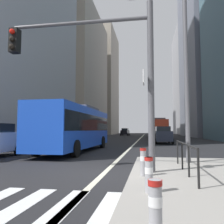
{
  "coord_description": "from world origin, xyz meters",
  "views": [
    {
      "loc": [
        1.63,
        -8.2,
        1.57
      ],
      "look_at": [
        -3.73,
        24.71,
        4.16
      ],
      "focal_mm": 36.63,
      "sensor_mm": 36.0,
      "label": 1
    }
  ],
  "objects_px": {
    "bollard_front": "(155,205)",
    "bollard_left": "(149,173)",
    "city_bus_blue_oncoming": "(76,126)",
    "traffic_signal_gantry": "(100,60)",
    "city_bus_red_distant": "(155,129)",
    "street_lamp_post": "(186,48)",
    "city_bus_red_receding": "(160,128)",
    "car_oncoming_mid": "(125,132)",
    "bollard_right": "(143,160)",
    "car_receding_near": "(163,135)"
  },
  "relations": [
    {
      "from": "city_bus_blue_oncoming",
      "to": "bollard_left",
      "type": "bearing_deg",
      "value": -63.91
    },
    {
      "from": "car_receding_near",
      "to": "city_bus_blue_oncoming",
      "type": "bearing_deg",
      "value": -122.96
    },
    {
      "from": "city_bus_red_distant",
      "to": "street_lamp_post",
      "type": "height_order",
      "value": "street_lamp_post"
    },
    {
      "from": "traffic_signal_gantry",
      "to": "bollard_right",
      "type": "relative_size",
      "value": 7.01
    },
    {
      "from": "street_lamp_post",
      "to": "bollard_right",
      "type": "distance_m",
      "value": 5.99
    },
    {
      "from": "car_oncoming_mid",
      "to": "bollard_front",
      "type": "height_order",
      "value": "car_oncoming_mid"
    },
    {
      "from": "city_bus_red_receding",
      "to": "city_bus_red_distant",
      "type": "relative_size",
      "value": 1.01
    },
    {
      "from": "city_bus_red_receding",
      "to": "bollard_right",
      "type": "bearing_deg",
      "value": -93.42
    },
    {
      "from": "street_lamp_post",
      "to": "bollard_front",
      "type": "xyz_separation_m",
      "value": [
        -1.61,
        -7.31,
        -4.71
      ]
    },
    {
      "from": "street_lamp_post",
      "to": "bollard_right",
      "type": "bearing_deg",
      "value": -119.81
    },
    {
      "from": "car_receding_near",
      "to": "bollard_front",
      "type": "height_order",
      "value": "car_receding_near"
    },
    {
      "from": "city_bus_blue_oncoming",
      "to": "car_receding_near",
      "type": "distance_m",
      "value": 12.51
    },
    {
      "from": "traffic_signal_gantry",
      "to": "bollard_front",
      "type": "bearing_deg",
      "value": -69.21
    },
    {
      "from": "traffic_signal_gantry",
      "to": "bollard_front",
      "type": "height_order",
      "value": "traffic_signal_gantry"
    },
    {
      "from": "city_bus_red_distant",
      "to": "street_lamp_post",
      "type": "relative_size",
      "value": 1.38
    },
    {
      "from": "bollard_front",
      "to": "bollard_right",
      "type": "bearing_deg",
      "value": 93.77
    },
    {
      "from": "bollard_front",
      "to": "car_oncoming_mid",
      "type": "bearing_deg",
      "value": 96.38
    },
    {
      "from": "city_bus_red_distant",
      "to": "street_lamp_post",
      "type": "xyz_separation_m",
      "value": [
        0.17,
        -46.51,
        3.45
      ]
    },
    {
      "from": "bollard_front",
      "to": "bollard_right",
      "type": "relative_size",
      "value": 0.88
    },
    {
      "from": "bollard_left",
      "to": "city_bus_blue_oncoming",
      "type": "bearing_deg",
      "value": 116.09
    },
    {
      "from": "city_bus_red_distant",
      "to": "bollard_right",
      "type": "xyz_separation_m",
      "value": [
        -1.71,
        -49.78,
        -1.21
      ]
    },
    {
      "from": "bollard_right",
      "to": "bollard_front",
      "type": "bearing_deg",
      "value": -86.23
    },
    {
      "from": "city_bus_red_distant",
      "to": "car_oncoming_mid",
      "type": "xyz_separation_m",
      "value": [
        -7.83,
        3.26,
        -0.84
      ]
    },
    {
      "from": "city_bus_blue_oncoming",
      "to": "traffic_signal_gantry",
      "type": "height_order",
      "value": "traffic_signal_gantry"
    },
    {
      "from": "car_receding_near",
      "to": "bollard_front",
      "type": "xyz_separation_m",
      "value": [
        -1.42,
        -23.4,
        -0.42
      ]
    },
    {
      "from": "car_receding_near",
      "to": "traffic_signal_gantry",
      "type": "relative_size",
      "value": 0.72
    },
    {
      "from": "city_bus_blue_oncoming",
      "to": "bollard_front",
      "type": "xyz_separation_m",
      "value": [
        5.37,
        -12.93,
        -1.26
      ]
    },
    {
      "from": "city_bus_blue_oncoming",
      "to": "car_receding_near",
      "type": "relative_size",
      "value": 2.53
    },
    {
      "from": "car_oncoming_mid",
      "to": "city_bus_blue_oncoming",
      "type": "bearing_deg",
      "value": -88.68
    },
    {
      "from": "bollard_right",
      "to": "city_bus_blue_oncoming",
      "type": "bearing_deg",
      "value": 119.83
    },
    {
      "from": "city_bus_red_receding",
      "to": "bollard_left",
      "type": "distance_m",
      "value": 33.96
    },
    {
      "from": "car_oncoming_mid",
      "to": "bollard_right",
      "type": "distance_m",
      "value": 53.39
    },
    {
      "from": "bollard_front",
      "to": "bollard_left",
      "type": "relative_size",
      "value": 0.94
    },
    {
      "from": "city_bus_blue_oncoming",
      "to": "bollard_right",
      "type": "distance_m",
      "value": 10.33
    },
    {
      "from": "city_bus_red_distant",
      "to": "bollard_right",
      "type": "height_order",
      "value": "city_bus_red_distant"
    },
    {
      "from": "street_lamp_post",
      "to": "bollard_left",
      "type": "relative_size",
      "value": 10.01
    },
    {
      "from": "street_lamp_post",
      "to": "bollard_right",
      "type": "xyz_separation_m",
      "value": [
        -1.88,
        -3.27,
        -4.66
      ]
    },
    {
      "from": "bollard_left",
      "to": "traffic_signal_gantry",
      "type": "bearing_deg",
      "value": 123.61
    },
    {
      "from": "bollard_left",
      "to": "street_lamp_post",
      "type": "bearing_deg",
      "value": 71.76
    },
    {
      "from": "street_lamp_post",
      "to": "car_receding_near",
      "type": "bearing_deg",
      "value": 90.67
    },
    {
      "from": "city_bus_red_receding",
      "to": "car_receding_near",
      "type": "relative_size",
      "value": 2.58
    },
    {
      "from": "city_bus_blue_oncoming",
      "to": "city_bus_red_receding",
      "type": "bearing_deg",
      "value": 73.12
    },
    {
      "from": "street_lamp_post",
      "to": "city_bus_red_distant",
      "type": "bearing_deg",
      "value": 90.2
    },
    {
      "from": "city_bus_red_distant",
      "to": "bollard_front",
      "type": "relative_size",
      "value": 14.74
    },
    {
      "from": "bollard_left",
      "to": "car_receding_near",
      "type": "bearing_deg",
      "value": 85.93
    },
    {
      "from": "car_oncoming_mid",
      "to": "bollard_left",
      "type": "height_order",
      "value": "car_oncoming_mid"
    },
    {
      "from": "city_bus_red_receding",
      "to": "bollard_front",
      "type": "bearing_deg",
      "value": -92.62
    },
    {
      "from": "city_bus_blue_oncoming",
      "to": "bollard_left",
      "type": "distance_m",
      "value": 12.06
    },
    {
      "from": "traffic_signal_gantry",
      "to": "bollard_right",
      "type": "distance_m",
      "value": 3.83
    },
    {
      "from": "city_bus_red_receding",
      "to": "car_oncoming_mid",
      "type": "bearing_deg",
      "value": 110.9
    }
  ]
}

